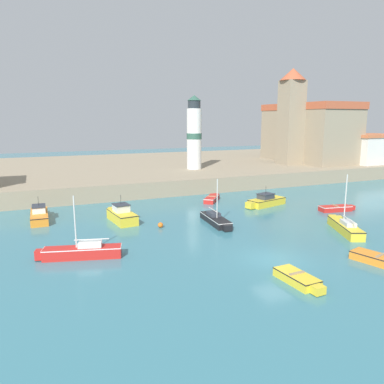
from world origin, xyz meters
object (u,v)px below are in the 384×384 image
at_px(sailboat_red_1, 82,251).
at_px(sailboat_yellow_2, 345,227).
at_px(lighthouse, 194,134).
at_px(harbor_shed_mid_row, 370,149).
at_px(sailboat_black_5, 216,219).
at_px(motorboat_yellow_6, 266,201).
at_px(church, 307,131).
at_px(dinghy_yellow_4, 298,278).
at_px(dinghy_red_3, 212,198).
at_px(dinghy_orange_0, 382,260).
at_px(dinghy_red_9, 336,208).
at_px(mooring_buoy, 161,225).
at_px(motorboat_yellow_8, 121,215).
at_px(motorboat_orange_7, 39,215).

relative_size(sailboat_red_1, sailboat_yellow_2, 1.00).
height_order(lighthouse, harbor_shed_mid_row, lighthouse).
height_order(sailboat_black_5, motorboat_yellow_6, sailboat_black_5).
xyz_separation_m(sailboat_red_1, sailboat_yellow_2, (22.19, -2.50, 0.00)).
height_order(sailboat_red_1, motorboat_yellow_6, sailboat_red_1).
distance_m(sailboat_black_5, church, 40.42).
bearing_deg(lighthouse, dinghy_yellow_4, -103.56).
bearing_deg(dinghy_red_3, lighthouse, 75.54).
relative_size(dinghy_orange_0, motorboat_yellow_6, 0.80).
bearing_deg(dinghy_red_3, dinghy_red_9, -43.46).
height_order(sailboat_red_1, mooring_buoy, sailboat_red_1).
relative_size(dinghy_red_9, lighthouse, 0.36).
relative_size(mooring_buoy, church, 0.03).
xyz_separation_m(sailboat_yellow_2, motorboat_yellow_8, (-17.43, 11.11, 0.15)).
xyz_separation_m(sailboat_black_5, dinghy_red_9, (14.27, -0.65, -0.09)).
distance_m(motorboat_yellow_6, mooring_buoy, 14.44).
relative_size(sailboat_yellow_2, mooring_buoy, 12.43).
height_order(dinghy_orange_0, dinghy_yellow_4, dinghy_orange_0).
relative_size(motorboat_yellow_6, motorboat_yellow_8, 1.08).
bearing_deg(harbor_shed_mid_row, dinghy_red_3, -165.46).
distance_m(sailboat_yellow_2, mooring_buoy, 16.46).
bearing_deg(lighthouse, dinghy_red_9, -74.32).
xyz_separation_m(dinghy_yellow_4, dinghy_red_9, (15.58, 13.23, 0.00)).
bearing_deg(motorboat_yellow_6, dinghy_orange_0, -98.59).
relative_size(mooring_buoy, lighthouse, 0.04).
bearing_deg(dinghy_yellow_4, dinghy_red_3, 76.99).
distance_m(motorboat_yellow_6, dinghy_red_9, 7.62).
relative_size(dinghy_yellow_4, motorboat_yellow_6, 0.64).
distance_m(motorboat_orange_7, harbor_shed_mid_row, 56.29).
bearing_deg(lighthouse, motorboat_orange_7, -146.51).
bearing_deg(motorboat_yellow_6, motorboat_orange_7, 172.20).
bearing_deg(church, mooring_buoy, -146.23).
relative_size(motorboat_yellow_6, harbor_shed_mid_row, 0.63).
relative_size(dinghy_orange_0, dinghy_red_9, 1.10).
xyz_separation_m(motorboat_orange_7, church, (46.47, 17.18, 7.17)).
height_order(sailboat_yellow_2, dinghy_red_9, sailboat_yellow_2).
height_order(dinghy_red_3, lighthouse, lighthouse).
bearing_deg(sailboat_yellow_2, dinghy_red_9, 51.42).
relative_size(dinghy_orange_0, church, 0.25).
bearing_deg(lighthouse, dinghy_red_3, -104.46).
bearing_deg(dinghy_red_3, dinghy_orange_0, -85.29).
xyz_separation_m(motorboat_yellow_8, harbor_shed_mid_row, (47.77, 14.12, 4.01)).
height_order(motorboat_yellow_6, motorboat_yellow_8, motorboat_yellow_8).
relative_size(sailboat_yellow_2, motorboat_yellow_8, 1.15).
bearing_deg(motorboat_yellow_6, motorboat_yellow_8, -179.11).
xyz_separation_m(dinghy_orange_0, sailboat_black_5, (-5.88, 13.71, 0.07)).
bearing_deg(sailboat_red_1, sailboat_black_5, 18.87).
bearing_deg(church, dinghy_red_9, -123.08).
distance_m(motorboat_yellow_8, lighthouse, 25.54).
bearing_deg(lighthouse, sailboat_black_5, -108.25).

